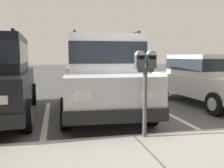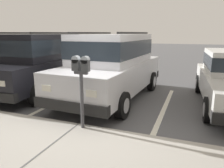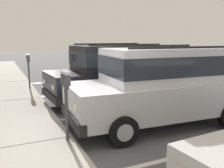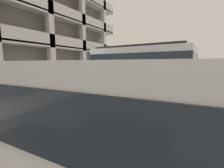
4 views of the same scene
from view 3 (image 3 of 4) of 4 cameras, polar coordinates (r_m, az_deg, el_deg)
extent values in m
cube|color=#565659|center=(5.72, -7.01, -12.99)|extent=(80.00, 80.00, 0.10)
cube|color=#ADA89E|center=(5.46, -20.51, -13.49)|extent=(40.00, 2.20, 0.12)
cube|color=#606060|center=(5.44, -20.55, -12.89)|extent=(0.03, 2.16, 0.00)
cube|color=#606060|center=(9.26, -22.46, -3.45)|extent=(0.03, 2.16, 0.00)
cube|color=#606060|center=(13.18, -23.23, 0.43)|extent=(0.03, 2.16, 0.00)
cube|color=silver|center=(5.07, 14.69, -15.81)|extent=(0.12, 4.80, 0.01)
cube|color=silver|center=(7.53, -0.40, -6.67)|extent=(0.12, 4.80, 0.01)
cube|color=silver|center=(10.33, -7.46, -2.04)|extent=(0.12, 4.80, 0.01)
cube|color=silver|center=(13.26, -11.44, 0.60)|extent=(0.12, 4.80, 0.01)
cube|color=silver|center=(6.54, 11.06, -2.90)|extent=(2.09, 4.79, 0.80)
cube|color=silver|center=(6.43, 11.70, 4.28)|extent=(1.77, 3.00, 0.84)
cube|color=#232B33|center=(6.43, 11.70, 4.46)|extent=(1.80, 3.02, 0.46)
cube|color=black|center=(5.75, -9.04, -7.59)|extent=(1.88, 0.26, 0.24)
cube|color=silver|center=(6.18, -10.75, -2.90)|extent=(0.24, 0.04, 0.14)
cube|color=silver|center=(5.10, -8.29, -5.68)|extent=(0.24, 0.04, 0.14)
cylinder|color=black|center=(6.83, -3.66, -5.63)|extent=(0.24, 0.67, 0.66)
cylinder|color=#B2B2B7|center=(6.83, -3.66, -5.63)|extent=(0.24, 0.37, 0.36)
cylinder|color=black|center=(5.23, 2.57, -10.72)|extent=(0.24, 0.67, 0.66)
cylinder|color=#B2B2B7|center=(5.23, 2.57, -10.72)|extent=(0.24, 0.37, 0.36)
cylinder|color=black|center=(8.17, 16.20, -3.34)|extent=(0.24, 0.67, 0.66)
cylinder|color=#B2B2B7|center=(8.17, 16.20, -3.34)|extent=(0.24, 0.37, 0.36)
cube|color=black|center=(6.98, 8.72, 8.63)|extent=(0.19, 2.62, 0.05)
cube|color=black|center=(5.84, 15.59, 8.04)|extent=(0.19, 2.62, 0.05)
cube|color=black|center=(8.83, 0.76, 0.74)|extent=(2.06, 4.78, 0.80)
cube|color=black|center=(8.75, 1.06, 6.06)|extent=(1.76, 2.99, 0.84)
cube|color=#232B33|center=(8.75, 1.06, 6.20)|extent=(1.78, 3.01, 0.46)
cube|color=black|center=(8.07, -13.87, -2.52)|extent=(1.88, 0.25, 0.24)
cube|color=black|center=(10.16, 12.32, 0.17)|extent=(1.88, 0.25, 0.24)
cube|color=silver|center=(8.54, -15.21, 0.58)|extent=(0.24, 0.04, 0.14)
cube|color=silver|center=(7.44, -13.32, -0.74)|extent=(0.24, 0.04, 0.14)
cylinder|color=black|center=(9.17, -10.00, -1.61)|extent=(0.23, 0.67, 0.66)
cylinder|color=#B2B2B7|center=(9.17, -10.00, -1.61)|extent=(0.24, 0.37, 0.36)
cylinder|color=black|center=(7.51, -5.83, -4.17)|extent=(0.23, 0.67, 0.66)
cylinder|color=#B2B2B7|center=(7.51, -5.83, -4.17)|extent=(0.24, 0.37, 0.36)
cylinder|color=black|center=(10.39, 5.49, -0.08)|extent=(0.23, 0.67, 0.66)
cylinder|color=#B2B2B7|center=(10.39, 5.49, -0.08)|extent=(0.24, 0.37, 0.36)
cylinder|color=black|center=(8.96, 11.76, -1.94)|extent=(0.23, 0.67, 0.66)
cylinder|color=#B2B2B7|center=(8.96, 11.76, -1.94)|extent=(0.24, 0.37, 0.36)
cube|color=black|center=(9.34, -0.97, 9.16)|extent=(0.18, 2.62, 0.05)
cube|color=black|center=(8.13, 3.42, 8.96)|extent=(0.18, 2.62, 0.05)
cylinder|color=#47474C|center=(5.22, -10.30, -6.89)|extent=(0.07, 0.07, 1.11)
cube|color=#47474C|center=(5.08, -10.51, -0.57)|extent=(0.28, 0.06, 0.06)
cube|color=#424447|center=(4.96, -10.28, 0.82)|extent=(0.15, 0.11, 0.22)
cylinder|color=#9EA8B2|center=(4.94, -10.32, 2.07)|extent=(0.15, 0.11, 0.15)
cube|color=#B7B293|center=(4.98, -9.61, 0.43)|extent=(0.08, 0.01, 0.08)
cube|color=#424447|center=(5.15, -10.84, 1.15)|extent=(0.15, 0.11, 0.22)
cylinder|color=#9EA8B2|center=(5.14, -10.88, 2.36)|extent=(0.15, 0.11, 0.15)
cube|color=#B7B293|center=(5.17, -10.19, 0.78)|extent=(0.08, 0.01, 0.08)
cylinder|color=#47474C|center=(11.19, -18.43, 1.89)|extent=(0.07, 0.07, 1.08)
cube|color=#47474C|center=(11.12, -18.60, 4.78)|extent=(0.28, 0.06, 0.06)
cube|color=#515459|center=(11.01, -18.58, 5.47)|extent=(0.15, 0.11, 0.22)
cylinder|color=#9EA8B2|center=(11.00, -18.62, 6.04)|extent=(0.15, 0.11, 0.15)
cube|color=#B7B293|center=(11.02, -18.26, 5.29)|extent=(0.08, 0.01, 0.08)
cube|color=#515459|center=(11.21, -18.70, 5.54)|extent=(0.15, 0.11, 0.22)
cylinder|color=#9EA8B2|center=(11.20, -18.73, 6.10)|extent=(0.15, 0.11, 0.15)
cube|color=#B7B293|center=(11.22, -18.38, 5.36)|extent=(0.08, 0.01, 0.08)
camera|label=1|loc=(6.90, -47.74, 1.03)|focal=40.00mm
camera|label=2|loc=(3.75, -65.76, 1.07)|focal=35.00mm
camera|label=4|loc=(5.41, 58.75, -1.92)|focal=24.00mm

